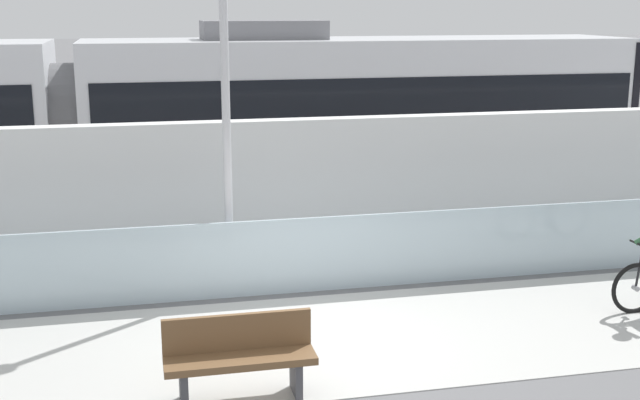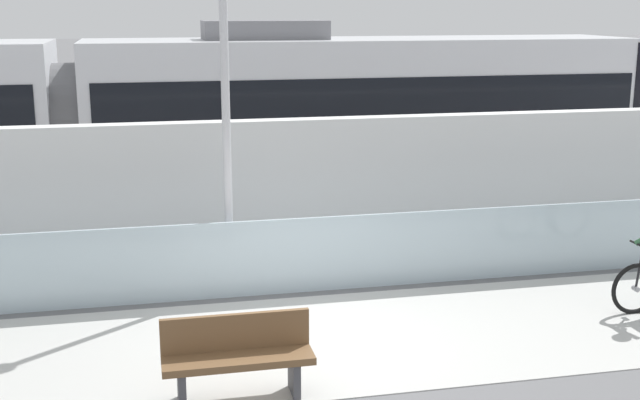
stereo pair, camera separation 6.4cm
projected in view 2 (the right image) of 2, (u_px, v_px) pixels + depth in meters
name	position (u px, v px, depth m)	size (l,w,h in m)	color
ground_plane	(315.00, 341.00, 10.36)	(200.00, 200.00, 0.00)	slate
bike_path_deck	(315.00, 341.00, 10.36)	(32.00, 3.20, 0.01)	beige
glass_parapet	(288.00, 256.00, 12.00)	(32.00, 0.05, 1.12)	silver
concrete_barrier_wall	(268.00, 190.00, 13.57)	(32.00, 0.36, 2.30)	white
tram_rail_near	(249.00, 220.00, 16.19)	(32.00, 0.08, 0.01)	#595654
tram_rail_far	(240.00, 204.00, 17.56)	(32.00, 0.08, 0.01)	#595654
tram	(69.00, 124.00, 15.75)	(22.56, 2.54, 3.81)	silver
lamp_post_antenna	(225.00, 65.00, 11.48)	(0.28, 0.28, 5.20)	gray
bench	(237.00, 355.00, 8.80)	(1.60, 0.45, 0.89)	brown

